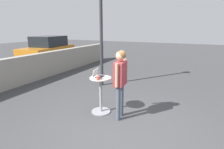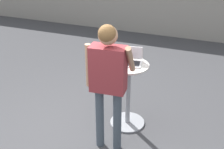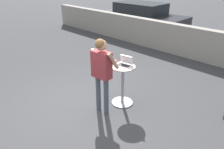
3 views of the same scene
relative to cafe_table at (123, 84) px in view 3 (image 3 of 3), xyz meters
The scene contains 7 objects.
ground_plane 1.15m from the cafe_table, 123.92° to the right, with size 50.00×50.00×0.00m, color #3D3D3F.
pavement_kerb 4.20m from the cafe_table, 97.84° to the left, with size 16.08×0.35×1.15m.
cafe_table is the anchor object (origin of this frame).
laptop 0.51m from the cafe_table, 97.82° to the left, with size 0.38×0.33×0.22m.
coffee_mug 0.56m from the cafe_table, 165.35° to the right, with size 0.13×0.09×0.10m.
standing_person 0.85m from the cafe_table, 97.27° to the right, with size 0.58×0.40×1.75m.
parked_car_near_street 7.37m from the cafe_table, 124.13° to the left, with size 4.63×2.11×1.47m.
Camera 3 is at (3.64, -2.59, 2.97)m, focal length 35.00 mm.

